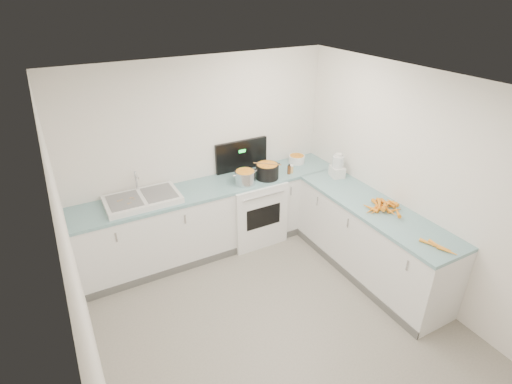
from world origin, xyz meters
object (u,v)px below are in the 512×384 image
extract_bottle (289,170)px  food_processor (338,167)px  mixing_bowl (297,159)px  spice_jar (291,169)px  black_pot (267,172)px  sink (142,199)px  steel_pot (245,178)px  stove (252,207)px

extract_bottle → food_processor: bearing=-35.9°
mixing_bowl → spice_jar: mixing_bowl is taller
black_pot → extract_bottle: bearing=-5.0°
extract_bottle → sink: bearing=175.1°
mixing_bowl → spice_jar: size_ratio=2.42×
sink → food_processor: bearing=-12.4°
sink → black_pot: (1.62, -0.14, 0.05)m
black_pot → extract_bottle: size_ratio=2.57×
black_pot → food_processor: (0.84, -0.40, 0.05)m
steel_pot → spice_jar: 0.70m
black_pot → extract_bottle: 0.33m
mixing_bowl → spice_jar: 0.36m
black_pot → food_processor: bearing=-25.6°
spice_jar → food_processor: (0.47, -0.39, 0.09)m
sink → spice_jar: (1.99, -0.15, 0.01)m
sink → extract_bottle: 1.95m
stove → sink: (-1.45, 0.02, 0.50)m
steel_pot → food_processor: bearing=-18.6°
black_pot → extract_bottle: black_pot is taller
sink → black_pot: sink is taller
sink → food_processor: 2.52m
black_pot → food_processor: size_ratio=0.93×
mixing_bowl → extract_bottle: bearing=-138.4°
steel_pot → food_processor: food_processor is taller
sink → extract_bottle: size_ratio=7.30×
black_pot → extract_bottle: (0.32, -0.03, -0.03)m
sink → mixing_bowl: size_ratio=3.68×
stove → spice_jar: bearing=-13.8°
black_pot → mixing_bowl: black_pot is taller
sink → stove: bearing=-0.6°
mixing_bowl → food_processor: size_ratio=0.72×
sink → black_pot: bearing=-4.9°
stove → spice_jar: size_ratio=14.06×
food_processor → steel_pot: bearing=161.4°
steel_pot → extract_bottle: bearing=-1.8°
sink → steel_pot: sink is taller
stove → mixing_bowl: bearing=8.5°
mixing_bowl → extract_bottle: (-0.30, -0.27, 0.00)m
sink → spice_jar: size_ratio=8.89×
black_pot → mixing_bowl: (0.63, 0.24, -0.03)m
black_pot → stove: bearing=144.4°
steel_pot → spice_jar: (0.70, -0.00, -0.03)m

